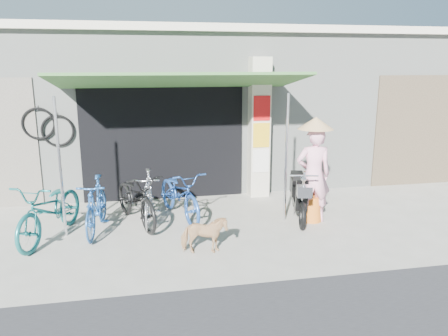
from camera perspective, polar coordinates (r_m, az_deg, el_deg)
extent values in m
plane|color=#A29E92|center=(7.40, 3.05, -9.27)|extent=(80.00, 80.00, 0.00)
cube|color=#9A9F97|center=(11.89, -2.88, 8.11)|extent=(12.00, 5.00, 3.50)
cube|color=beige|center=(11.86, -2.98, 16.95)|extent=(12.30, 5.30, 0.16)
cube|color=black|center=(9.35, -7.91, 3.44)|extent=(3.40, 0.06, 2.50)
cube|color=black|center=(9.50, -7.78, -0.71)|extent=(3.06, 0.04, 1.10)
torus|color=black|center=(9.39, -20.90, 4.58)|extent=(0.65, 0.05, 0.65)
cylinder|color=silver|center=(9.37, -21.04, 6.53)|extent=(0.02, 0.02, 0.12)
torus|color=black|center=(9.43, -23.08, 5.35)|extent=(0.65, 0.05, 0.65)
cylinder|color=silver|center=(9.42, -23.23, 7.29)|extent=(0.02, 0.02, 0.12)
cube|color=beige|center=(9.51, 4.56, 5.22)|extent=(0.42, 0.42, 3.00)
cube|color=red|center=(9.25, 4.97, 7.79)|extent=(0.36, 0.02, 0.52)
cube|color=gold|center=(9.32, 4.90, 4.30)|extent=(0.36, 0.02, 0.52)
cube|color=silver|center=(9.43, 4.84, 0.94)|extent=(0.36, 0.02, 0.50)
cube|color=#32602B|center=(8.31, -5.72, 11.28)|extent=(4.60, 1.88, 0.35)
cylinder|color=silver|center=(7.67, -20.62, -0.06)|extent=(0.05, 0.05, 2.36)
cylinder|color=silver|center=(7.99, 8.12, 1.20)|extent=(0.05, 0.05, 2.36)
cube|color=brown|center=(11.48, 24.77, 4.44)|extent=(2.60, 0.06, 2.60)
imported|color=#166364|center=(7.80, -21.68, -5.05)|extent=(1.28, 2.05, 1.02)
imported|color=#215399|center=(7.85, -16.35, -4.74)|extent=(0.64, 1.64, 0.96)
imported|color=black|center=(8.10, -11.38, -3.85)|extent=(1.24, 1.96, 0.97)
imported|color=silver|center=(8.14, -9.85, -3.75)|extent=(0.58, 1.62, 0.95)
imported|color=#204894|center=(8.27, -5.80, -3.35)|extent=(1.13, 1.92, 0.95)
imported|color=tan|center=(6.78, -2.62, -8.72)|extent=(0.75, 0.40, 0.60)
torus|color=black|center=(7.83, 10.20, -6.17)|extent=(0.21, 0.51, 0.51)
torus|color=black|center=(9.01, 9.29, -3.52)|extent=(0.21, 0.51, 0.51)
cube|color=black|center=(8.40, 9.73, -4.29)|extent=(0.43, 0.93, 0.10)
cube|color=black|center=(8.66, 9.55, -2.28)|extent=(0.37, 0.57, 0.33)
cube|color=black|center=(8.60, 9.60, -0.99)|extent=(0.35, 0.57, 0.09)
cube|color=black|center=(7.91, 10.14, -3.39)|extent=(0.23, 0.15, 0.54)
cylinder|color=silver|center=(7.65, 10.40, -1.00)|extent=(0.49, 0.15, 0.03)
cube|color=silver|center=(7.55, 10.48, -3.01)|extent=(0.29, 0.25, 0.19)
imported|color=pink|center=(8.13, 11.59, -0.88)|extent=(0.69, 0.50, 1.76)
cone|color=#C2611B|center=(8.31, 11.38, -5.23)|extent=(0.38, 0.38, 0.46)
cone|color=tan|center=(7.95, 11.91, 5.77)|extent=(0.64, 0.64, 0.22)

